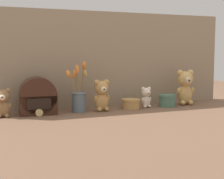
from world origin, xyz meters
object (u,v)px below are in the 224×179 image
at_px(flower_vase, 79,97).
at_px(vintage_radio, 38,98).
at_px(teddy_bear_tiny, 146,97).
at_px(decorative_tin_tall, 131,104).
at_px(teddy_bear_large, 185,87).
at_px(teddy_bear_small, 3,102).
at_px(teddy_bear_medium, 102,95).
at_px(decorative_tin_short, 167,100).

distance_m(flower_vase, vintage_radio, 0.24).
bearing_deg(teddy_bear_tiny, flower_vase, 178.19).
bearing_deg(decorative_tin_tall, teddy_bear_large, 2.44).
bearing_deg(decorative_tin_tall, teddy_bear_small, 179.00).
relative_size(teddy_bear_medium, flower_vase, 0.63).
relative_size(flower_vase, decorative_tin_short, 2.67).
height_order(teddy_bear_large, teddy_bear_tiny, teddy_bear_large).
bearing_deg(decorative_tin_tall, decorative_tin_short, -1.42).
xyz_separation_m(teddy_bear_medium, vintage_radio, (-0.37, 0.04, -0.01)).
distance_m(teddy_bear_small, vintage_radio, 0.19).
bearing_deg(teddy_bear_small, decorative_tin_short, -1.10).
height_order(teddy_bear_large, decorative_tin_tall, teddy_bear_large).
bearing_deg(decorative_tin_tall, teddy_bear_medium, -179.90).
bearing_deg(teddy_bear_small, decorative_tin_tall, -1.00).
relative_size(teddy_bear_large, vintage_radio, 1.08).
relative_size(teddy_bear_medium, decorative_tin_tall, 1.67).
bearing_deg(teddy_bear_medium, decorative_tin_tall, 0.10).
bearing_deg(teddy_bear_tiny, teddy_bear_medium, -178.31).
distance_m(teddy_bear_small, flower_vase, 0.43).
height_order(teddy_bear_tiny, decorative_tin_short, teddy_bear_tiny).
height_order(teddy_bear_small, vintage_radio, vintage_radio).
xyz_separation_m(teddy_bear_small, vintage_radio, (0.19, 0.02, 0.01)).
bearing_deg(teddy_bear_medium, teddy_bear_tiny, 1.69).
xyz_separation_m(flower_vase, vintage_radio, (-0.24, 0.02, 0.00)).
height_order(teddy_bear_large, flower_vase, flower_vase).
bearing_deg(flower_vase, teddy_bear_large, -0.40).
bearing_deg(decorative_tin_short, teddy_bear_tiny, 174.12).
bearing_deg(teddy_bear_small, vintage_radio, 7.45).
height_order(vintage_radio, decorative_tin_tall, vintage_radio).
bearing_deg(flower_vase, vintage_radio, 176.25).
relative_size(teddy_bear_medium, teddy_bear_small, 1.19).
bearing_deg(vintage_radio, decorative_tin_short, -3.09).
relative_size(teddy_bear_small, decorative_tin_tall, 1.40).
bearing_deg(teddy_bear_large, teddy_bear_tiny, -178.30).
bearing_deg(teddy_bear_tiny, teddy_bear_small, 179.70).
relative_size(teddy_bear_large, decorative_tin_tall, 2.07).
bearing_deg(teddy_bear_medium, flower_vase, 170.44).
bearing_deg(teddy_bear_large, teddy_bear_medium, -178.31).
height_order(teddy_bear_large, teddy_bear_small, teddy_bear_large).
height_order(teddy_bear_large, teddy_bear_medium, teddy_bear_large).
xyz_separation_m(teddy_bear_medium, teddy_bear_tiny, (0.31, 0.01, -0.03)).
bearing_deg(teddy_bear_large, teddy_bear_small, -179.79).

